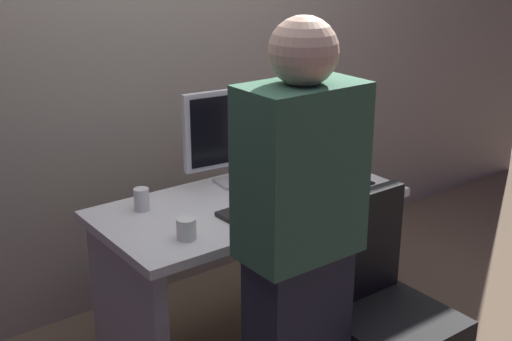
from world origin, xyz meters
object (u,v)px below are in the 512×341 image
object	(u,v)px
person_at_desk	(299,255)
monitor	(238,131)
book_stack	(292,162)
cell_phone	(359,181)
keyboard	(264,206)
cup_by_monitor	(142,199)
cup_near_keyboard	(186,229)
office_chair	(381,325)
desk	(249,247)
mouse	(319,188)

from	to	relation	value
person_at_desk	monitor	world-z (taller)	person_at_desk
book_stack	cell_phone	distance (m)	0.34
keyboard	cup_by_monitor	xyz separation A→B (m)	(-0.43, 0.30, 0.04)
cup_near_keyboard	person_at_desk	bearing A→B (deg)	-75.67
office_chair	desk	bearing A→B (deg)	97.69
person_at_desk	cup_near_keyboard	world-z (taller)	person_at_desk
cup_near_keyboard	book_stack	size ratio (longest dim) A/B	0.41
cell_phone	monitor	bearing A→B (deg)	136.55
monitor	book_stack	bearing A→B (deg)	-7.46
desk	person_at_desk	bearing A→B (deg)	-113.58
cup_near_keyboard	cup_by_monitor	size ratio (longest dim) A/B	0.88
desk	monitor	xyz separation A→B (m)	(0.08, 0.20, 0.49)
desk	person_at_desk	world-z (taller)	person_at_desk
person_at_desk	cup_near_keyboard	xyz separation A→B (m)	(-0.13, 0.52, -0.05)
book_stack	monitor	bearing A→B (deg)	172.54
keyboard	book_stack	distance (m)	0.49
mouse	cell_phone	bearing A→B (deg)	-5.10
book_stack	desk	bearing A→B (deg)	-157.13
office_chair	person_at_desk	size ratio (longest dim) A/B	0.57
monitor	mouse	xyz separation A→B (m)	(0.23, -0.31, -0.24)
monitor	keyboard	xyz separation A→B (m)	(-0.09, -0.32, -0.25)
person_at_desk	cell_phone	size ratio (longest dim) A/B	11.38
desk	office_chair	bearing A→B (deg)	-82.31
cup_near_keyboard	mouse	bearing A→B (deg)	5.49
cup_by_monitor	book_stack	xyz separation A→B (m)	(0.82, -0.02, 0.01)
desk	cup_by_monitor	distance (m)	0.55
cup_by_monitor	cell_phone	size ratio (longest dim) A/B	0.67
mouse	cup_by_monitor	size ratio (longest dim) A/B	1.03
desk	book_stack	size ratio (longest dim) A/B	6.53
cup_by_monitor	cell_phone	bearing A→B (deg)	-17.46
desk	mouse	bearing A→B (deg)	-19.83
monitor	mouse	distance (m)	0.46
office_chair	monitor	world-z (taller)	monitor
person_at_desk	cup_by_monitor	distance (m)	0.89
mouse	cup_by_monitor	world-z (taller)	cup_by_monitor
monitor	cup_near_keyboard	world-z (taller)	monitor
person_at_desk	keyboard	bearing A→B (deg)	63.05
cup_near_keyboard	cell_phone	xyz separation A→B (m)	(0.98, 0.05, -0.04)
cup_near_keyboard	book_stack	xyz separation A→B (m)	(0.82, 0.35, 0.01)
person_at_desk	cup_near_keyboard	bearing A→B (deg)	104.33
monitor	cup_near_keyboard	bearing A→B (deg)	-143.46
cell_phone	desk	bearing A→B (deg)	158.49
office_chair	cup_near_keyboard	world-z (taller)	office_chair
monitor	cell_phone	xyz separation A→B (m)	(0.47, -0.33, -0.25)
keyboard	cell_phone	distance (m)	0.56
book_stack	cup_near_keyboard	bearing A→B (deg)	-157.12
desk	book_stack	world-z (taller)	book_stack
cup_by_monitor	book_stack	size ratio (longest dim) A/B	0.46
keyboard	cup_near_keyboard	xyz separation A→B (m)	(-0.43, -0.06, 0.03)
mouse	book_stack	xyz separation A→B (m)	(0.07, 0.27, 0.04)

